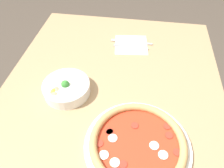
# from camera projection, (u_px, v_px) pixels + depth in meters

# --- Properties ---
(dining_table) EXTENTS (1.24, 0.91, 0.76)m
(dining_table) POSITION_uv_depth(u_px,v_px,m) (109.00, 115.00, 0.93)
(dining_table) COLOR tan
(dining_table) RESTS_ON ground_plane
(pizza) EXTENTS (0.35, 0.35, 0.04)m
(pizza) POSITION_uv_depth(u_px,v_px,m) (138.00, 144.00, 0.71)
(pizza) COLOR white
(pizza) RESTS_ON dining_table
(bowl) EXTENTS (0.19, 0.19, 0.07)m
(bowl) POSITION_uv_depth(u_px,v_px,m) (66.00, 87.00, 0.86)
(bowl) COLOR white
(bowl) RESTS_ON dining_table
(napkin) EXTENTS (0.18, 0.18, 0.00)m
(napkin) POSITION_uv_depth(u_px,v_px,m) (131.00, 45.00, 1.10)
(napkin) COLOR white
(napkin) RESTS_ON dining_table
(fork) EXTENTS (0.02, 0.17, 0.00)m
(fork) POSITION_uv_depth(u_px,v_px,m) (131.00, 47.00, 1.08)
(fork) COLOR silver
(fork) RESTS_ON napkin
(knife) EXTENTS (0.02, 0.21, 0.01)m
(knife) POSITION_uv_depth(u_px,v_px,m) (133.00, 42.00, 1.11)
(knife) COLOR silver
(knife) RESTS_ON napkin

